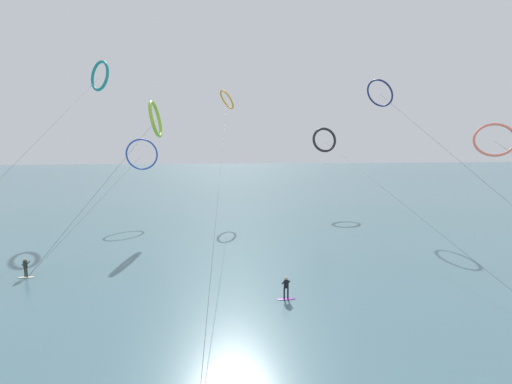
% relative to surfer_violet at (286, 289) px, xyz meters
% --- Properties ---
extents(sea_water, '(400.00, 200.00, 0.08)m').
position_rel_surfer_violet_xyz_m(sea_water, '(-2.06, 86.43, -0.78)').
color(sea_water, '#476B75').
rests_on(sea_water, ground).
extents(surfer_violet, '(1.40, 0.61, 1.70)m').
position_rel_surfer_violet_xyz_m(surfer_violet, '(0.00, 0.00, 0.00)').
color(surfer_violet, purple).
rests_on(surfer_violet, ground).
extents(surfer_ivory, '(1.40, 0.71, 1.70)m').
position_rel_surfer_violet_xyz_m(surfer_ivory, '(-21.13, 6.54, 0.00)').
color(surfer_ivory, silver).
rests_on(surfer_ivory, ground).
extents(kite_teal, '(4.31, 50.46, 24.26)m').
position_rel_surfer_violet_xyz_m(kite_teal, '(-22.91, 35.40, 20.99)').
color(kite_teal, teal).
rests_on(kite_teal, ground).
extents(kite_cobalt, '(7.38, 25.71, 12.17)m').
position_rel_surfer_violet_xyz_m(kite_cobalt, '(-16.11, 30.96, 8.98)').
color(kite_cobalt, '#2647B7').
rests_on(kite_cobalt, ground).
extents(kite_coral, '(5.00, 27.53, 13.88)m').
position_rel_surfer_violet_xyz_m(kite_coral, '(27.48, 14.89, 11.00)').
color(kite_coral, '#EA7260').
rests_on(kite_coral, ground).
extents(kite_lime, '(8.92, 21.51, 17.13)m').
position_rel_surfer_violet_xyz_m(kite_lime, '(-13.05, 25.49, 13.80)').
color(kite_lime, '#8CC62D').
rests_on(kite_lime, ground).
extents(kite_amber, '(4.30, 54.42, 20.55)m').
position_rel_surfer_violet_xyz_m(kite_amber, '(-3.18, 38.90, 18.01)').
color(kite_amber, orange).
rests_on(kite_amber, ground).
extents(kite_charcoal, '(4.49, 47.28, 14.22)m').
position_rel_surfer_violet_xyz_m(kite_charcoal, '(13.51, 36.65, 11.20)').
color(kite_charcoal, black).
rests_on(kite_charcoal, ground).
extents(kite_navy, '(4.23, 38.37, 20.76)m').
position_rel_surfer_violet_xyz_m(kite_navy, '(19.11, 27.82, 17.92)').
color(kite_navy, navy).
rests_on(kite_navy, ground).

